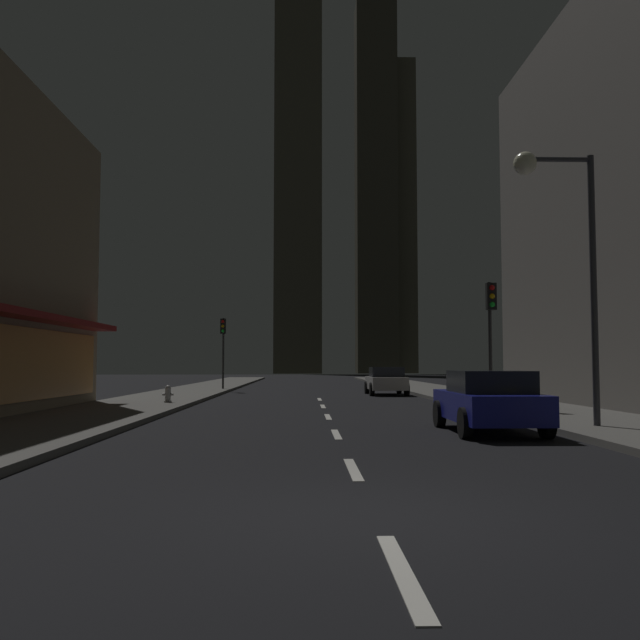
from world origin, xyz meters
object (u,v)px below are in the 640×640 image
(traffic_light_near_right, at_px, (491,316))
(traffic_light_far_left, at_px, (223,337))
(street_lamp_right, at_px, (558,220))
(car_parked_near, at_px, (489,401))
(fire_hydrant_far_left, at_px, (168,394))
(car_parked_far, at_px, (386,381))

(traffic_light_near_right, height_order, traffic_light_far_left, same)
(traffic_light_far_left, height_order, street_lamp_right, street_lamp_right)
(car_parked_near, height_order, traffic_light_far_left, traffic_light_far_left)
(fire_hydrant_far_left, height_order, traffic_light_near_right, traffic_light_near_right)
(car_parked_near, relative_size, street_lamp_right, 0.64)
(car_parked_far, distance_m, traffic_light_far_left, 10.64)
(car_parked_near, distance_m, fire_hydrant_far_left, 14.06)
(car_parked_far, height_order, fire_hydrant_far_left, car_parked_far)
(car_parked_near, relative_size, traffic_light_far_left, 1.01)
(car_parked_far, xyz_separation_m, traffic_light_near_right, (1.90, -13.35, 2.45))
(car_parked_near, relative_size, fire_hydrant_far_left, 6.48)
(fire_hydrant_far_left, relative_size, traffic_light_near_right, 0.16)
(car_parked_near, bearing_deg, traffic_light_near_right, 73.94)
(street_lamp_right, bearing_deg, traffic_light_far_left, 113.69)
(car_parked_far, bearing_deg, traffic_light_far_left, 151.48)
(car_parked_near, xyz_separation_m, traffic_light_near_right, (1.90, 6.60, 2.45))
(traffic_light_far_left, distance_m, street_lamp_right, 27.14)
(fire_hydrant_far_left, bearing_deg, car_parked_near, -47.48)
(car_parked_near, distance_m, traffic_light_near_right, 7.29)
(car_parked_near, xyz_separation_m, fire_hydrant_far_left, (-9.50, 10.36, -0.29))
(street_lamp_right, bearing_deg, car_parked_near, -176.72)
(fire_hydrant_far_left, distance_m, traffic_light_near_right, 12.31)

